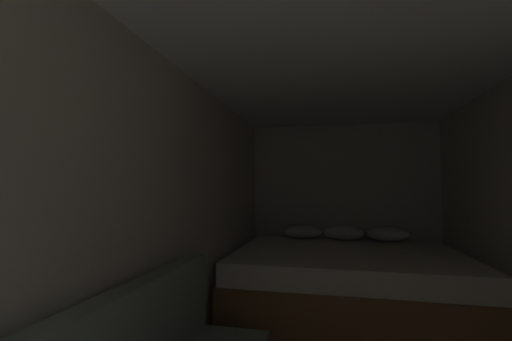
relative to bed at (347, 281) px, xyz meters
name	(u,v)px	position (x,y,z in m)	size (l,w,h in m)	color
wall_back	(343,205)	(0.00, 0.94, 0.72)	(2.44, 0.05, 2.11)	beige
wall_left	(177,220)	(-1.19, -1.40, 0.72)	(0.05, 4.63, 2.11)	beige
ceiling_slab	(353,52)	(0.00, -1.40, 1.80)	(2.44, 4.63, 0.05)	white
bed	(347,281)	(0.00, 0.00, 0.00)	(2.22, 1.77, 0.82)	olive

